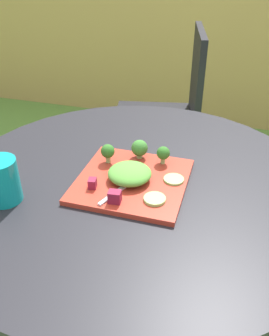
% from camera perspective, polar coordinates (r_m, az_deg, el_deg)
% --- Properties ---
extents(bamboo_fence, '(8.00, 0.08, 1.30)m').
position_cam_1_polar(bamboo_fence, '(2.84, 12.31, 19.32)').
color(bamboo_fence, '#A8894C').
rests_on(bamboo_fence, ground_plane).
extents(patio_table, '(1.00, 1.00, 0.72)m').
position_cam_1_polar(patio_table, '(1.11, 0.06, -11.37)').
color(patio_table, black).
rests_on(patio_table, ground_plane).
extents(patio_chair, '(0.52, 0.52, 0.90)m').
position_cam_1_polar(patio_chair, '(1.93, 6.07, 9.83)').
color(patio_chair, black).
rests_on(patio_chair, ground_plane).
extents(salad_plate, '(0.28, 0.28, 0.01)m').
position_cam_1_polar(salad_plate, '(0.95, -0.07, -2.08)').
color(salad_plate, '#AD3323').
rests_on(salad_plate, patio_table).
extents(drinking_glass, '(0.08, 0.08, 0.11)m').
position_cam_1_polar(drinking_glass, '(0.92, -20.00, -2.20)').
color(drinking_glass, '#0F8C93').
rests_on(drinking_glass, patio_table).
extents(fork, '(0.07, 0.15, 0.00)m').
position_cam_1_polar(fork, '(0.91, -1.64, -2.95)').
color(fork, silver).
rests_on(fork, salad_plate).
extents(lettuce_mound, '(0.11, 0.11, 0.04)m').
position_cam_1_polar(lettuce_mound, '(0.93, -0.77, -0.86)').
color(lettuce_mound, '#519338').
rests_on(lettuce_mound, salad_plate).
extents(broccoli_floret_0, '(0.05, 0.05, 0.05)m').
position_cam_1_polar(broccoli_floret_0, '(1.02, 0.80, 3.11)').
color(broccoli_floret_0, '#99B770').
rests_on(broccoli_floret_0, salad_plate).
extents(broccoli_floret_1, '(0.04, 0.04, 0.05)m').
position_cam_1_polar(broccoli_floret_1, '(0.99, 4.52, 2.28)').
color(broccoli_floret_1, '#99B770').
rests_on(broccoli_floret_1, salad_plate).
extents(broccoli_floret_2, '(0.04, 0.04, 0.05)m').
position_cam_1_polar(broccoli_floret_2, '(1.00, -4.21, 2.58)').
color(broccoli_floret_2, '#99B770').
rests_on(broccoli_floret_2, salad_plate).
extents(cucumber_slice_0, '(0.05, 0.05, 0.01)m').
position_cam_1_polar(cucumber_slice_0, '(0.94, 6.12, -1.92)').
color(cucumber_slice_0, '#8EB766').
rests_on(cucumber_slice_0, salad_plate).
extents(cucumber_slice_1, '(0.05, 0.05, 0.01)m').
position_cam_1_polar(cucumber_slice_1, '(0.87, 3.18, -4.87)').
color(cucumber_slice_1, '#8EB766').
rests_on(cucumber_slice_1, salad_plate).
extents(beet_chunk_0, '(0.03, 0.03, 0.03)m').
position_cam_1_polar(beet_chunk_0, '(0.86, -3.12, -4.52)').
color(beet_chunk_0, maroon).
rests_on(beet_chunk_0, salad_plate).
extents(beet_chunk_1, '(0.02, 0.03, 0.02)m').
position_cam_1_polar(beet_chunk_1, '(0.91, -6.61, -2.39)').
color(beet_chunk_1, maroon).
rests_on(beet_chunk_1, salad_plate).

